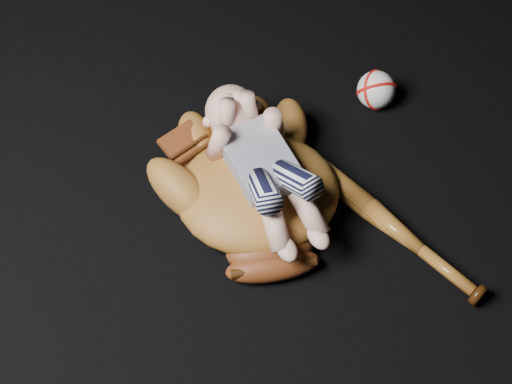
# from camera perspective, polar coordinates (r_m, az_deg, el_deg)

# --- Properties ---
(baseball_glove) EXTENTS (0.37, 0.43, 0.13)m
(baseball_glove) POSITION_cam_1_polar(r_m,az_deg,el_deg) (1.41, 0.10, 0.37)
(baseball_glove) COLOR brown
(baseball_glove) RESTS_ON ground
(newborn_baby) EXTENTS (0.26, 0.40, 0.15)m
(newborn_baby) POSITION_cam_1_polar(r_m,az_deg,el_deg) (1.37, 0.76, 1.85)
(newborn_baby) COLOR #D9A18C
(newborn_baby) RESTS_ON baseball_glove
(baseball_bat) EXTENTS (0.29, 0.42, 0.04)m
(baseball_bat) POSITION_cam_1_polar(r_m,az_deg,el_deg) (1.45, 9.02, -1.81)
(baseball_bat) COLOR brown
(baseball_bat) RESTS_ON ground
(baseball) EXTENTS (0.10, 0.10, 0.08)m
(baseball) POSITION_cam_1_polar(r_m,az_deg,el_deg) (1.64, 8.74, 7.36)
(baseball) COLOR white
(baseball) RESTS_ON ground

